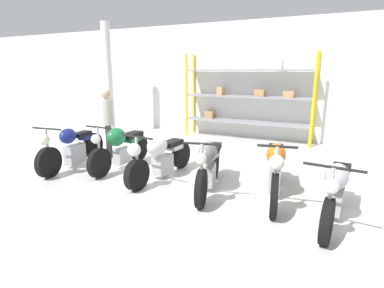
# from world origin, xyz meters

# --- Properties ---
(ground_plane) EXTENTS (30.00, 30.00, 0.00)m
(ground_plane) POSITION_xyz_m (0.00, 0.00, 0.00)
(ground_plane) COLOR silver
(back_wall) EXTENTS (30.00, 0.08, 3.60)m
(back_wall) POSITION_xyz_m (0.00, 4.68, 1.80)
(back_wall) COLOR white
(back_wall) RESTS_ON ground_plane
(shelving_rack) EXTENTS (3.96, 0.63, 2.62)m
(shelving_rack) POSITION_xyz_m (0.01, 4.31, 1.35)
(shelving_rack) COLOR yellow
(shelving_rack) RESTS_ON ground_plane
(support_pillar) EXTENTS (0.28, 0.28, 3.60)m
(support_pillar) POSITION_xyz_m (-4.28, 3.02, 1.80)
(support_pillar) COLOR silver
(support_pillar) RESTS_ON ground_plane
(motorcycle_blue) EXTENTS (0.69, 2.10, 1.02)m
(motorcycle_blue) POSITION_xyz_m (-2.70, -0.13, 0.44)
(motorcycle_blue) COLOR black
(motorcycle_blue) RESTS_ON ground_plane
(motorcycle_green) EXTENTS (0.62, 1.96, 1.05)m
(motorcycle_green) POSITION_xyz_m (-1.67, 0.26, 0.50)
(motorcycle_green) COLOR black
(motorcycle_green) RESTS_ON ground_plane
(motorcycle_white) EXTENTS (0.68, 2.09, 1.00)m
(motorcycle_white) POSITION_xyz_m (-0.56, 0.09, 0.46)
(motorcycle_white) COLOR black
(motorcycle_white) RESTS_ON ground_plane
(motorcycle_grey) EXTENTS (0.72, 2.00, 1.04)m
(motorcycle_grey) POSITION_xyz_m (0.56, -0.08, 0.50)
(motorcycle_grey) COLOR black
(motorcycle_grey) RESTS_ON ground_plane
(motorcycle_orange) EXTENTS (0.66, 2.19, 1.08)m
(motorcycle_orange) POSITION_xyz_m (1.67, 0.15, 0.51)
(motorcycle_orange) COLOR black
(motorcycle_orange) RESTS_ON ground_plane
(motorcycle_silver) EXTENTS (0.70, 2.02, 1.00)m
(motorcycle_silver) POSITION_xyz_m (2.61, -0.31, 0.46)
(motorcycle_silver) COLOR black
(motorcycle_silver) RESTS_ON ground_plane
(person_browsing) EXTENTS (0.45, 0.45, 1.67)m
(person_browsing) POSITION_xyz_m (-2.55, 0.89, 0.98)
(person_browsing) COLOR #38332D
(person_browsing) RESTS_ON ground_plane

